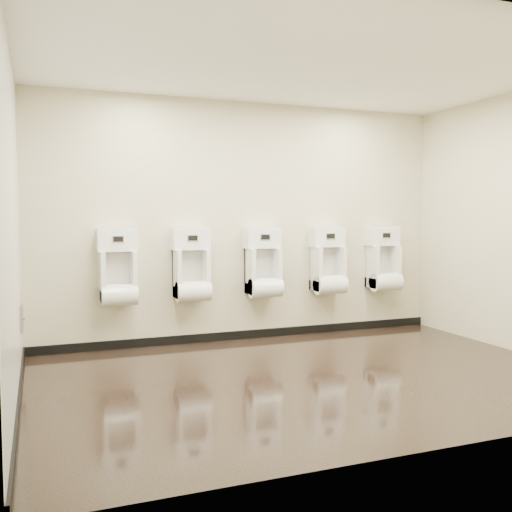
{
  "coord_description": "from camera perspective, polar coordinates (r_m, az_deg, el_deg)",
  "views": [
    {
      "loc": [
        -2.32,
        -4.6,
        1.46
      ],
      "look_at": [
        -0.35,
        0.55,
        1.08
      ],
      "focal_mm": 40.0,
      "sensor_mm": 36.0,
      "label": 1
    }
  ],
  "objects": [
    {
      "name": "access_panel",
      "position": [
        5.88,
        -22.39,
        -5.75
      ],
      "size": [
        0.04,
        0.25,
        0.25
      ],
      "color": "#9E9EA3",
      "rests_on": "left_wall"
    },
    {
      "name": "urinal_4",
      "position": [
        7.48,
        12.63,
        -0.75
      ],
      "size": [
        0.43,
        0.32,
        0.8
      ],
      "color": "silver",
      "rests_on": "back_wall"
    },
    {
      "name": "back_wall",
      "position": [
        6.76,
        -0.92,
        3.45
      ],
      "size": [
        5.0,
        0.02,
        2.8
      ],
      "primitive_type": "cube",
      "color": "beige",
      "rests_on": "ground"
    },
    {
      "name": "urinal_3",
      "position": [
        7.07,
        7.23,
        -0.96
      ],
      "size": [
        0.43,
        0.32,
        0.8
      ],
      "color": "silver",
      "rests_on": "back_wall"
    },
    {
      "name": "ceiling",
      "position": [
        5.32,
        5.91,
        18.51
      ],
      "size": [
        5.0,
        3.5,
        0.0
      ],
      "primitive_type": "cube",
      "color": "white"
    },
    {
      "name": "front_wall",
      "position": [
        3.67,
        18.21,
        2.79
      ],
      "size": [
        5.0,
        0.02,
        2.8
      ],
      "primitive_type": "cube",
      "color": "beige",
      "rests_on": "ground"
    },
    {
      "name": "urinal_2",
      "position": [
        6.71,
        0.75,
        -1.19
      ],
      "size": [
        0.43,
        0.32,
        0.8
      ],
      "color": "silver",
      "rests_on": "back_wall"
    },
    {
      "name": "skirting_left",
      "position": [
        4.81,
        -22.66,
        -13.42
      ],
      "size": [
        0.02,
        3.5,
        0.1
      ],
      "primitive_type": "cube",
      "color": "black",
      "rests_on": "ground"
    },
    {
      "name": "skirting_back",
      "position": [
        6.89,
        -0.87,
        -7.85
      ],
      "size": [
        5.0,
        0.02,
        0.1
      ],
      "primitive_type": "cube",
      "color": "black",
      "rests_on": "ground"
    },
    {
      "name": "urinal_1",
      "position": [
        6.44,
        -6.45,
        -1.44
      ],
      "size": [
        0.43,
        0.32,
        0.8
      ],
      "color": "silver",
      "rests_on": "back_wall"
    },
    {
      "name": "urinal_0",
      "position": [
        6.28,
        -13.63,
        -1.66
      ],
      "size": [
        0.43,
        0.32,
        0.8
      ],
      "color": "silver",
      "rests_on": "back_wall"
    },
    {
      "name": "ground",
      "position": [
        5.35,
        5.69,
        -11.9
      ],
      "size": [
        5.0,
        3.5,
        0.0
      ],
      "primitive_type": "cube",
      "color": "black",
      "rests_on": "ground"
    },
    {
      "name": "tile_overlay_left",
      "position": [
        4.6,
        -23.2,
        2.87
      ],
      "size": [
        0.01,
        3.5,
        2.8
      ],
      "primitive_type": "cube",
      "color": "silver",
      "rests_on": "ground"
    },
    {
      "name": "left_wall",
      "position": [
        4.6,
        -23.26,
        2.87
      ],
      "size": [
        0.02,
        3.5,
        2.8
      ],
      "primitive_type": "cube",
      "color": "beige",
      "rests_on": "ground"
    }
  ]
}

